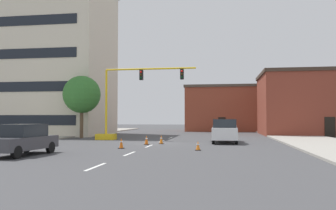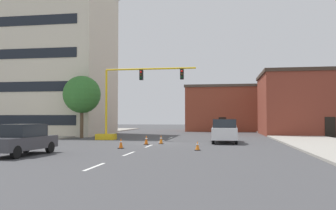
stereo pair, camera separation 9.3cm
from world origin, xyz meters
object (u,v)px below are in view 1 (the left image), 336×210
at_px(traffic_signal_gantry, 119,116).
at_px(pickup_truck_white, 225,131).
at_px(tree_left_near, 82,95).
at_px(sedan_dark_gray_near_left, 22,139).
at_px(traffic_cone_roadside_d, 147,140).
at_px(traffic_cone_roadside_b, 198,146).
at_px(traffic_cone_roadside_c, 161,139).
at_px(traffic_cone_roadside_a, 121,143).

bearing_deg(traffic_signal_gantry, pickup_truck_white, -13.63).
relative_size(tree_left_near, pickup_truck_white, 1.19).
height_order(sedan_dark_gray_near_left, traffic_cone_roadside_d, sedan_dark_gray_near_left).
xyz_separation_m(tree_left_near, traffic_cone_roadside_b, (12.83, -11.70, -4.21)).
distance_m(traffic_signal_gantry, tree_left_near, 5.46).
xyz_separation_m(sedan_dark_gray_near_left, traffic_cone_roadside_c, (6.22, 9.57, -0.53)).
distance_m(tree_left_near, traffic_cone_roadside_c, 12.32).
xyz_separation_m(traffic_cone_roadside_c, traffic_cone_roadside_d, (-1.00, -0.96, 0.01)).
bearing_deg(tree_left_near, traffic_cone_roadside_b, -42.38).
relative_size(traffic_signal_gantry, sedan_dark_gray_near_left, 2.06).
bearing_deg(traffic_cone_roadside_c, traffic_signal_gantry, 136.96).
relative_size(traffic_signal_gantry, traffic_cone_roadside_c, 13.15).
relative_size(pickup_truck_white, traffic_cone_roadside_d, 7.16).
bearing_deg(traffic_cone_roadside_c, pickup_truck_white, 23.55).
relative_size(tree_left_near, sedan_dark_gray_near_left, 1.39).
distance_m(traffic_signal_gantry, traffic_cone_roadside_c, 7.05).
height_order(pickup_truck_white, traffic_cone_roadside_b, pickup_truck_white).
distance_m(traffic_cone_roadside_c, traffic_cone_roadside_d, 1.39).
bearing_deg(pickup_truck_white, tree_left_near, 163.19).
bearing_deg(sedan_dark_gray_near_left, pickup_truck_white, 46.24).
bearing_deg(traffic_cone_roadside_c, traffic_cone_roadside_a, -113.56).
height_order(traffic_cone_roadside_b, traffic_cone_roadside_d, traffic_cone_roadside_d).
distance_m(sedan_dark_gray_near_left, traffic_cone_roadside_c, 11.42).
height_order(tree_left_near, pickup_truck_white, tree_left_near).
relative_size(traffic_cone_roadside_b, traffic_cone_roadside_d, 0.81).
bearing_deg(traffic_signal_gantry, traffic_cone_roadside_b, -49.68).
height_order(traffic_signal_gantry, traffic_cone_roadside_a, traffic_signal_gantry).
bearing_deg(sedan_dark_gray_near_left, traffic_cone_roadside_b, 25.18).
xyz_separation_m(pickup_truck_white, traffic_cone_roadside_a, (-7.03, -6.74, -0.61)).
bearing_deg(traffic_cone_roadside_d, sedan_dark_gray_near_left, -121.21).
height_order(pickup_truck_white, sedan_dark_gray_near_left, pickup_truck_white).
bearing_deg(traffic_signal_gantry, sedan_dark_gray_near_left, -95.06).
distance_m(pickup_truck_white, traffic_cone_roadside_a, 9.76).
bearing_deg(tree_left_near, traffic_cone_roadside_a, -55.87).
bearing_deg(traffic_cone_roadside_a, pickup_truck_white, 43.78).
xyz_separation_m(pickup_truck_white, traffic_cone_roadside_d, (-6.05, -3.16, -0.60)).
relative_size(traffic_signal_gantry, pickup_truck_white, 1.77).
relative_size(traffic_signal_gantry, traffic_cone_roadside_a, 13.02).
relative_size(traffic_cone_roadside_a, traffic_cone_roadside_d, 0.97).
bearing_deg(tree_left_near, pickup_truck_white, -16.81).
bearing_deg(pickup_truck_white, traffic_cone_roadside_d, -152.43).
bearing_deg(traffic_signal_gantry, traffic_cone_roadside_a, -71.99).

